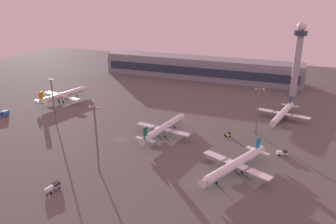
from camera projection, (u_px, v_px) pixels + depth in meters
ground_plane at (120, 139)px, 157.55m from camera, size 416.00×416.00×0.00m
terminal_building at (200, 68)px, 264.05m from camera, size 156.28×22.40×16.40m
control_tower at (298, 55)px, 212.04m from camera, size 8.00×8.00×48.10m
airplane_mid_apron at (235, 164)px, 126.63m from camera, size 28.78×36.42×9.91m
airplane_far_stand at (163, 128)px, 160.07m from camera, size 28.99×37.08×9.54m
airplane_near_gate at (63, 95)px, 210.15m from camera, size 29.95×38.23×9.89m
airplane_terminal_side at (283, 114)px, 179.63m from camera, size 28.49×36.38×9.40m
catering_truck at (4, 114)px, 184.89m from camera, size 2.94×5.87×3.05m
fuel_truck at (53, 187)px, 116.29m from camera, size 3.10×6.53×2.35m
baggage_tractor at (282, 153)px, 141.37m from camera, size 4.53×3.09×2.25m
pushback_tug at (229, 134)px, 159.77m from camera, size 3.55×3.22×2.05m
apron_light_east at (96, 135)px, 124.25m from camera, size 4.80×0.90×26.90m
apron_light_west at (258, 108)px, 158.53m from camera, size 4.80×0.90×23.39m
apron_light_central at (53, 98)px, 171.04m from camera, size 4.80×0.90×24.36m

